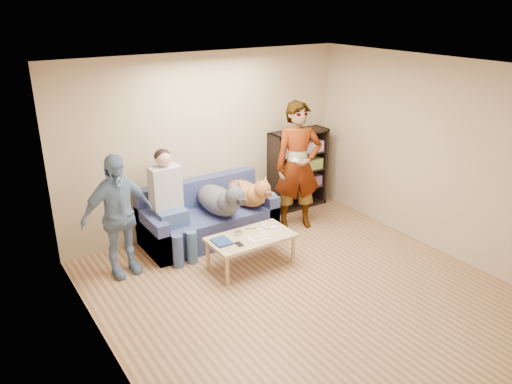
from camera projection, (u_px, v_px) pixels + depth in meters
ground at (312, 299)px, 5.81m from camera, size 5.00×5.00×0.00m
ceiling at (323, 72)px, 4.86m from camera, size 5.00×5.00×0.00m
wall_back at (207, 143)px, 7.28m from camera, size 4.50×0.00×4.50m
wall_left at (110, 250)px, 4.19m from camera, size 0.00×5.00×5.00m
wall_right at (451, 161)px, 6.48m from camera, size 0.00×5.00×5.00m
blanket at (263, 197)px, 7.44m from camera, size 0.43×0.36×0.15m
person_standing_right at (298, 166)px, 7.33m from camera, size 0.82×0.68×1.92m
person_standing_left at (118, 216)px, 6.09m from camera, size 0.97×0.50×1.58m
held_controller at (296, 160)px, 7.01m from camera, size 0.05×0.13×0.03m
notebook_blue at (222, 242)px, 6.23m from camera, size 0.20×0.26×0.03m
papers at (258, 238)px, 6.35m from camera, size 0.26×0.20×0.02m
magazine at (259, 235)px, 6.37m from camera, size 0.22×0.17×0.01m
camera_silver at (238, 233)px, 6.42m from camera, size 0.11×0.06×0.05m
controller_a at (264, 227)px, 6.62m from camera, size 0.04×0.13×0.03m
controller_b at (273, 228)px, 6.59m from camera, size 0.09×0.06×0.03m
headphone_cup_a at (265, 232)px, 6.48m from camera, size 0.07×0.07×0.02m
headphone_cup_b at (261, 230)px, 6.55m from camera, size 0.07×0.07×0.02m
pen_orange at (256, 241)px, 6.26m from camera, size 0.13×0.06×0.01m
pen_black at (251, 229)px, 6.60m from camera, size 0.13×0.08×0.01m
wallet at (239, 244)px, 6.18m from camera, size 0.07×0.12×0.02m
sofa at (208, 220)px, 7.21m from camera, size 1.90×0.85×0.82m
person_seated at (169, 200)px, 6.62m from camera, size 0.40×0.73×1.47m
dog_gray at (221, 200)px, 6.95m from camera, size 0.43×1.26×0.62m
dog_tan at (249, 193)px, 7.26m from camera, size 0.39×1.15×0.56m
coffee_table at (251, 239)px, 6.42m from camera, size 1.10×0.60×0.42m
bookshelf at (297, 168)px, 8.17m from camera, size 1.00×0.34×1.30m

